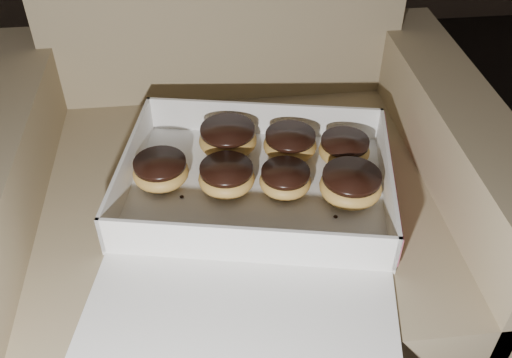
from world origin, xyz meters
The scene contains 12 objects.
armchair centered at (0.06, 0.86, 0.29)m, with size 0.88×0.74×0.92m.
bakery_box centered at (0.09, 0.73, 0.42)m, with size 0.52×0.58×0.07m.
donut_a centered at (0.24, 0.74, 0.45)m, with size 0.10×0.10×0.05m.
donut_b centered at (0.04, 0.78, 0.44)m, with size 0.09×0.09×0.05m.
donut_c centered at (-0.06, 0.81, 0.44)m, with size 0.09×0.09×0.05m.
donut_d centered at (0.05, 0.89, 0.45)m, with size 0.10×0.10×0.05m.
donut_e centered at (0.26, 0.84, 0.44)m, with size 0.09×0.09×0.05m.
donut_f centered at (0.16, 0.86, 0.44)m, with size 0.10×0.10×0.05m.
donut_g centered at (0.14, 0.77, 0.44)m, with size 0.09×0.09×0.04m.
crumb_a centered at (-0.03, 0.77, 0.42)m, with size 0.01×0.01×0.00m, color black.
crumb_b centered at (0.21, 0.69, 0.42)m, with size 0.01×0.01×0.00m, color black.
crumb_c centered at (-0.02, 0.69, 0.42)m, with size 0.01×0.01×0.00m, color black.
Camera 1 is at (0.01, 0.06, 1.05)m, focal length 40.00 mm.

